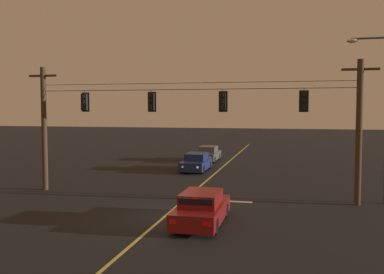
# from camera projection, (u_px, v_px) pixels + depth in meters

# --- Properties ---
(ground_plane) EXTENTS (180.00, 180.00, 0.00)m
(ground_plane) POSITION_uv_depth(u_px,v_px,m) (164.00, 217.00, 18.72)
(ground_plane) COLOR black
(lane_centre_stripe) EXTENTS (0.14, 60.00, 0.01)m
(lane_centre_stripe) POSITION_uv_depth(u_px,v_px,m) (208.00, 179.00, 28.96)
(lane_centre_stripe) COLOR #D1C64C
(lane_centre_stripe) RESTS_ON ground
(stop_bar_paint) EXTENTS (3.40, 0.36, 0.01)m
(stop_bar_paint) POSITION_uv_depth(u_px,v_px,m) (220.00, 201.00, 22.11)
(stop_bar_paint) COLOR silver
(stop_bar_paint) RESTS_ON ground
(signal_span_assembly) EXTENTS (19.41, 0.32, 7.31)m
(signal_span_assembly) POSITION_uv_depth(u_px,v_px,m) (188.00, 128.00, 22.88)
(signal_span_assembly) COLOR #423021
(signal_span_assembly) RESTS_ON ground
(traffic_light_leftmost) EXTENTS (0.48, 0.41, 1.22)m
(traffic_light_leftmost) POSITION_uv_depth(u_px,v_px,m) (84.00, 102.00, 24.16)
(traffic_light_leftmost) COLOR black
(traffic_light_left_inner) EXTENTS (0.48, 0.41, 1.22)m
(traffic_light_left_inner) POSITION_uv_depth(u_px,v_px,m) (151.00, 102.00, 23.24)
(traffic_light_left_inner) COLOR black
(traffic_light_centre) EXTENTS (0.48, 0.41, 1.22)m
(traffic_light_centre) POSITION_uv_depth(u_px,v_px,m) (223.00, 101.00, 22.33)
(traffic_light_centre) COLOR black
(traffic_light_right_inner) EXTENTS (0.48, 0.41, 1.22)m
(traffic_light_right_inner) POSITION_uv_depth(u_px,v_px,m) (304.00, 101.00, 21.38)
(traffic_light_right_inner) COLOR black
(car_waiting_near_lane) EXTENTS (1.80, 4.33, 1.39)m
(car_waiting_near_lane) POSITION_uv_depth(u_px,v_px,m) (201.00, 209.00, 17.58)
(car_waiting_near_lane) COLOR maroon
(car_waiting_near_lane) RESTS_ON ground
(car_oncoming_lead) EXTENTS (1.80, 4.42, 1.39)m
(car_oncoming_lead) POSITION_uv_depth(u_px,v_px,m) (196.00, 163.00, 32.93)
(car_oncoming_lead) COLOR navy
(car_oncoming_lead) RESTS_ON ground
(car_oncoming_trailing) EXTENTS (1.80, 4.42, 1.39)m
(car_oncoming_trailing) POSITION_uv_depth(u_px,v_px,m) (208.00, 154.00, 39.17)
(car_oncoming_trailing) COLOR #4C4C51
(car_oncoming_trailing) RESTS_ON ground
(street_lamp_corner) EXTENTS (2.11, 0.30, 8.54)m
(street_lamp_corner) POSITION_uv_depth(u_px,v_px,m) (381.00, 104.00, 21.23)
(street_lamp_corner) COLOR #4C4F54
(street_lamp_corner) RESTS_ON ground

